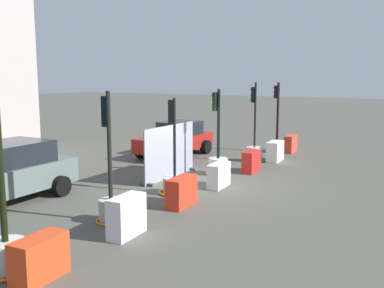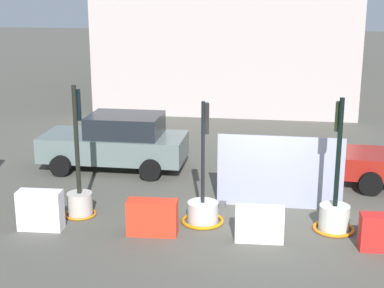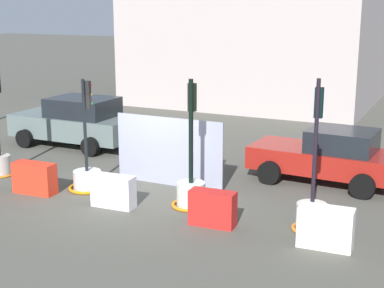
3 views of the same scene
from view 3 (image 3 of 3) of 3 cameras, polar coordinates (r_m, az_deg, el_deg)
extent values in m
plane|color=#4D4B43|center=(14.45, -5.98, -5.34)|extent=(120.00, 120.00, 0.00)
cylinder|color=#B2A8A0|center=(17.06, -18.58, -2.01)|extent=(0.61, 0.61, 0.57)
sphere|color=green|center=(16.74, -18.60, 5.30)|extent=(0.10, 0.10, 0.10)
torus|color=orange|center=(17.13, -18.52, -2.83)|extent=(0.77, 0.77, 0.05)
cylinder|color=beige|center=(15.20, -10.38, -3.54)|extent=(0.72, 0.72, 0.50)
cylinder|color=black|center=(14.83, -10.63, 1.80)|extent=(0.08, 0.08, 2.39)
cube|color=black|center=(14.77, -10.40, 4.84)|extent=(0.20, 0.19, 0.70)
sphere|color=red|center=(14.80, -10.15, 5.78)|extent=(0.10, 0.10, 0.10)
sphere|color=orange|center=(14.83, -10.11, 4.89)|extent=(0.10, 0.10, 0.10)
sphere|color=green|center=(14.87, -10.07, 4.00)|extent=(0.10, 0.10, 0.10)
torus|color=orange|center=(15.26, -10.35, -4.29)|extent=(1.00, 1.00, 0.08)
cylinder|color=beige|center=(13.70, -0.10, -5.04)|extent=(0.68, 0.68, 0.59)
cylinder|color=black|center=(13.29, -0.11, 1.22)|extent=(0.11, 0.11, 2.47)
cube|color=black|center=(13.26, 0.01, 4.67)|extent=(0.19, 0.18, 0.66)
sphere|color=red|center=(13.31, 0.09, 5.66)|extent=(0.10, 0.10, 0.10)
sphere|color=orange|center=(13.34, 0.09, 4.73)|extent=(0.10, 0.10, 0.10)
sphere|color=green|center=(13.38, 0.09, 3.81)|extent=(0.10, 0.10, 0.10)
torus|color=orange|center=(13.79, -0.10, -6.06)|extent=(0.94, 0.94, 0.07)
cylinder|color=beige|center=(12.56, 11.82, -7.13)|extent=(0.66, 0.66, 0.60)
cylinder|color=black|center=(12.08, 12.20, 0.12)|extent=(0.09, 0.09, 2.67)
cube|color=black|center=(12.02, 12.52, 4.04)|extent=(0.17, 0.12, 0.63)
sphere|color=red|center=(12.06, 12.66, 5.08)|extent=(0.11, 0.11, 0.11)
sphere|color=orange|center=(12.09, 12.61, 4.09)|extent=(0.11, 0.11, 0.11)
sphere|color=green|center=(12.13, 12.56, 3.11)|extent=(0.11, 0.11, 0.11)
torus|color=orange|center=(12.65, 11.76, -8.23)|extent=(0.84, 0.84, 0.07)
cube|color=red|center=(15.14, -15.40, -3.29)|extent=(1.14, 0.48, 0.80)
cube|color=white|center=(13.77, -7.83, -4.68)|extent=(1.06, 0.45, 0.77)
cube|color=red|center=(12.54, 2.05, -6.43)|extent=(1.03, 0.45, 0.78)
cube|color=white|center=(11.76, 13.18, -8.11)|extent=(1.10, 0.53, 0.82)
cube|color=slate|center=(19.90, -11.60, 1.79)|extent=(4.30, 1.87, 0.73)
cube|color=black|center=(19.55, -10.83, 3.64)|extent=(2.15, 1.64, 0.63)
cylinder|color=black|center=(20.07, -16.27, 0.54)|extent=(0.61, 0.28, 0.61)
cylinder|color=black|center=(21.53, -12.82, 1.64)|extent=(0.61, 0.28, 0.61)
cylinder|color=black|center=(18.44, -10.06, -0.26)|extent=(0.61, 0.28, 0.61)
cylinder|color=black|center=(20.02, -6.81, 0.97)|extent=(0.61, 0.28, 0.61)
cube|color=maroon|center=(15.88, 13.07, -1.55)|extent=(4.05, 1.85, 0.61)
cube|color=black|center=(15.63, 14.73, 0.35)|extent=(1.79, 1.53, 0.58)
cylinder|color=black|center=(15.53, 7.74, -2.82)|extent=(0.64, 0.31, 0.62)
cylinder|color=black|center=(17.11, 9.88, -1.33)|extent=(0.64, 0.31, 0.62)
cylinder|color=black|center=(14.87, 16.62, -4.05)|extent=(0.64, 0.31, 0.62)
cylinder|color=black|center=(16.52, 17.96, -2.37)|extent=(0.64, 0.31, 0.62)
cube|color=#8F93A9|center=(15.13, -2.33, -0.76)|extent=(3.10, 0.04, 1.84)
cube|color=#4C4C4C|center=(16.05, -6.71, -3.21)|extent=(0.16, 0.50, 0.10)
cube|color=#4C4C4C|center=(14.80, 2.49, -4.62)|extent=(0.16, 0.50, 0.10)
camera|label=1|loc=(20.38, -50.74, 5.46)|focal=41.47mm
camera|label=2|loc=(7.04, -74.15, 9.45)|focal=54.73mm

